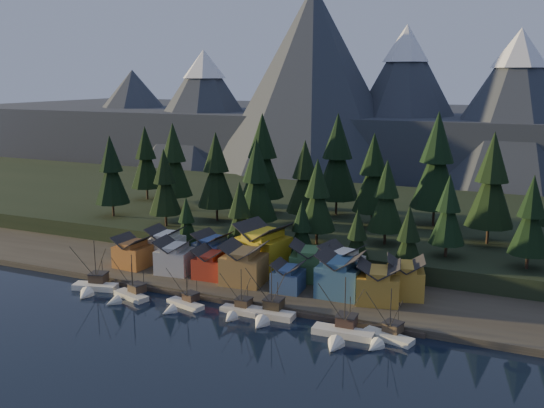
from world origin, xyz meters
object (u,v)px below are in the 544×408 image
at_px(boat_4, 268,307).
at_px(house_front_0, 132,251).
at_px(boat_1, 127,290).
at_px(boat_3, 238,305).
at_px(boat_5, 341,327).
at_px(house_back_0, 166,243).
at_px(house_front_1, 175,255).
at_px(boat_2, 182,300).
at_px(house_back_1, 212,249).
at_px(boat_0, 93,281).
at_px(boat_6, 385,331).

bearing_deg(boat_4, house_front_0, 161.66).
xyz_separation_m(boat_1, boat_3, (26.30, 2.28, -0.11)).
xyz_separation_m(boat_5, house_front_0, (-59.66, 16.07, 3.31)).
bearing_deg(house_back_0, boat_3, -37.12).
distance_m(boat_4, house_front_1, 34.05).
bearing_deg(house_front_0, boat_3, -17.12).
bearing_deg(boat_5, boat_2, 177.08).
relative_size(house_front_1, house_back_1, 1.01).
xyz_separation_m(boat_4, house_front_0, (-43.23, 13.21, 3.14)).
relative_size(boat_5, house_back_0, 1.49).
xyz_separation_m(boat_3, house_back_1, (-18.52, 22.04, 4.08)).
distance_m(boat_0, boat_5, 59.83).
distance_m(boat_1, house_front_0, 19.32).
bearing_deg(boat_5, boat_0, 177.19).
xyz_separation_m(boat_0, boat_6, (67.67, 0.74, -0.47)).
distance_m(boat_2, boat_6, 43.55).
distance_m(boat_2, house_front_1, 20.02).
distance_m(boat_1, boat_4, 33.02).
xyz_separation_m(boat_2, boat_3, (12.65, 1.60, 0.20)).
height_order(boat_6, house_back_1, house_back_1).
bearing_deg(boat_4, house_back_0, 150.21).
bearing_deg(boat_2, house_back_0, 144.32).
bearing_deg(house_front_1, boat_1, -103.34).
xyz_separation_m(boat_6, house_front_1, (-55.29, 14.51, 3.83)).
xyz_separation_m(house_front_1, house_back_0, (-7.46, 7.21, 0.25)).
height_order(house_back_0, house_back_1, house_back_0).
xyz_separation_m(boat_2, house_back_1, (-5.87, 23.64, 4.28)).
bearing_deg(boat_0, boat_6, -13.44).
xyz_separation_m(boat_2, house_front_0, (-23.97, 15.26, 3.80)).
distance_m(boat_0, boat_6, 67.67).
relative_size(boat_5, house_back_1, 1.50).
bearing_deg(boat_2, boat_5, 13.01).
bearing_deg(boat_2, boat_3, 21.50).
height_order(boat_5, house_back_1, boat_5).
relative_size(boat_6, house_back_0, 1.25).
distance_m(boat_3, house_front_1, 28.44).
distance_m(boat_0, boat_1, 10.55).
bearing_deg(house_back_0, boat_6, -22.46).
bearing_deg(house_back_0, boat_4, -31.81).
xyz_separation_m(house_front_0, house_back_1, (18.10, 8.38, 0.48)).
distance_m(boat_0, house_front_0, 15.15).
distance_m(boat_6, house_front_0, 69.05).
bearing_deg(house_front_0, boat_4, -13.66).
relative_size(boat_0, boat_2, 1.27).
xyz_separation_m(boat_3, boat_6, (30.88, -0.42, 0.02)).
relative_size(house_front_0, house_back_0, 0.94).
xyz_separation_m(boat_5, boat_6, (7.85, 1.98, -0.27)).
height_order(boat_2, boat_6, boat_6).
bearing_deg(boat_3, boat_4, 5.47).
bearing_deg(boat_0, house_front_1, 36.88).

